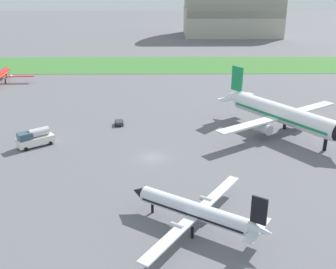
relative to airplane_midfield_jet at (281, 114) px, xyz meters
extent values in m
plane|color=slate|center=(-24.69, -11.41, -4.01)|extent=(600.00, 600.00, 0.00)
cube|color=#3D7533|center=(-24.69, 65.34, -3.97)|extent=(360.00, 28.00, 0.08)
cone|color=black|center=(-70.44, 48.49, -1.82)|extent=(1.85, 1.88, 1.79)
cube|color=red|center=(-65.17, 41.01, -2.14)|extent=(10.07, 1.62, 0.18)
cylinder|color=#B7BABF|center=(-66.99, 41.45, -2.14)|extent=(0.63, 1.48, 0.58)
cylinder|color=black|center=(-70.38, 46.66, -3.37)|extent=(0.33, 0.33, 1.28)
cylinder|color=black|center=(-68.36, 40.35, -3.37)|extent=(0.33, 0.33, 1.28)
cylinder|color=white|center=(0.35, -0.51, 0.08)|extent=(16.29, 21.45, 3.60)
cone|color=white|center=(-7.42, 10.82, 0.53)|extent=(5.26, 5.61, 3.24)
cube|color=#198C4C|center=(0.35, -0.51, -0.19)|extent=(15.61, 20.42, 0.50)
cube|color=white|center=(6.45, 4.47, -0.55)|extent=(14.24, 10.77, 0.36)
cube|color=white|center=(-6.49, -4.41, -0.55)|extent=(14.24, 10.77, 0.36)
cylinder|color=#B7BABF|center=(4.12, 2.87, -1.83)|extent=(3.85, 4.36, 1.98)
cylinder|color=#B7BABF|center=(-4.16, -2.81, -1.83)|extent=(3.85, 4.36, 1.98)
cube|color=#198C4C|center=(-7.05, 10.28, 4.50)|extent=(2.02, 2.67, 5.23)
cube|color=white|center=(-5.16, 11.57, 0.44)|extent=(4.89, 4.21, 0.29)
cube|color=white|center=(-8.94, 8.98, 0.44)|extent=(4.89, 4.21, 0.29)
cylinder|color=black|center=(5.90, -8.60, -2.86)|extent=(0.65, 0.65, 2.29)
cylinder|color=black|center=(1.76, 2.44, -2.86)|extent=(0.65, 0.65, 2.29)
cylinder|color=black|center=(-2.91, -0.76, -2.86)|extent=(0.65, 0.65, 2.29)
cylinder|color=silver|center=(-19.11, -32.19, -1.55)|extent=(13.46, 9.80, 2.05)
cone|color=black|center=(-25.96, -27.69, -1.55)|extent=(2.81, 2.80, 2.01)
cone|color=silver|center=(-11.91, -36.91, -1.29)|extent=(3.41, 3.12, 1.84)
cube|color=black|center=(-19.11, -32.19, -1.70)|extent=(12.80, 9.39, 0.29)
cube|color=silver|center=(-21.85, -37.13, -1.91)|extent=(7.38, 10.21, 0.20)
cube|color=silver|center=(-15.67, -27.70, -1.91)|extent=(7.38, 10.21, 0.20)
cylinder|color=#B7BABF|center=(-21.22, -35.11, -1.91)|extent=(1.73, 1.45, 0.66)
cylinder|color=#B7BABF|center=(-17.27, -29.08, -1.91)|extent=(1.73, 1.45, 0.66)
cube|color=black|center=(-12.25, -36.68, 1.12)|extent=(1.68, 1.22, 3.28)
cube|color=silver|center=(-13.04, -37.88, -1.34)|extent=(2.60, 3.07, 0.16)
cube|color=silver|center=(-11.47, -35.48, -1.34)|extent=(2.60, 3.07, 0.16)
cylinder|color=black|center=(-24.25, -28.82, -3.29)|extent=(0.37, 0.37, 1.43)
cylinder|color=black|center=(-19.36, -34.45, -3.29)|extent=(0.37, 0.37, 1.43)
cylinder|color=black|center=(-17.14, -31.05, -3.29)|extent=(0.37, 0.37, 1.43)
cube|color=white|center=(-46.15, -6.08, -2.96)|extent=(6.64, 5.83, 1.40)
cylinder|color=silver|center=(-45.52, -5.61, -1.49)|extent=(3.78, 3.38, 1.54)
cube|color=#334C60|center=(-47.60, -7.17, -1.66)|extent=(3.08, 3.02, 1.20)
cylinder|color=black|center=(-47.24, -8.41, -3.66)|extent=(0.71, 0.62, 0.70)
cylinder|color=black|center=(-48.69, -6.49, -3.66)|extent=(0.71, 0.62, 0.70)
cylinder|color=black|center=(-43.61, -5.67, -3.66)|extent=(0.71, 0.62, 0.70)
cylinder|color=black|center=(-45.05, -3.75, -3.66)|extent=(0.71, 0.62, 0.70)
cube|color=#2D333D|center=(-32.08, 4.91, -3.38)|extent=(1.79, 2.57, 0.55)
cylinder|color=black|center=(-31.23, 4.17, -3.66)|extent=(0.34, 0.73, 0.70)
cylinder|color=black|center=(-32.72, 3.98, -3.66)|extent=(0.34, 0.73, 0.70)
cylinder|color=black|center=(-31.45, 5.84, -3.66)|extent=(0.34, 0.73, 0.70)
cylinder|color=black|center=(-32.93, 5.65, -3.66)|extent=(0.34, 0.73, 0.70)
cube|color=#B2AD9E|center=(11.47, 138.77, 2.66)|extent=(47.26, 28.72, 13.33)
cylinder|color=gray|center=(11.47, 138.77, 12.19)|extent=(46.31, 31.59, 31.59)
camera|label=1|loc=(-22.63, -75.49, 25.34)|focal=43.91mm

